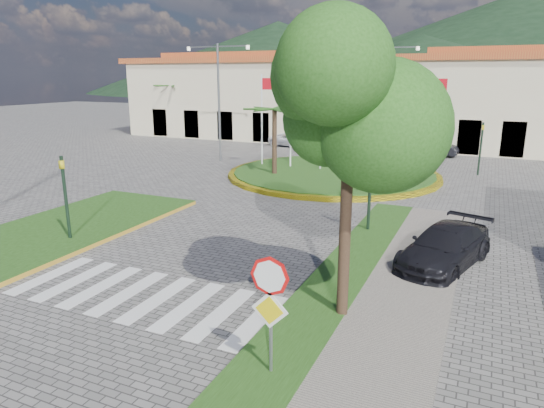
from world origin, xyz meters
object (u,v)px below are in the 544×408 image
at_px(deciduous_tree, 350,110).
at_px(car_side_right, 445,247).
at_px(white_van, 292,140).
at_px(car_dark_a, 323,144).
at_px(stop_sign, 270,298).
at_px(roundabout_island, 333,173).
at_px(car_dark_b, 430,147).

distance_m(deciduous_tree, car_side_right, 6.85).
xyz_separation_m(white_van, car_dark_a, (3.50, -2.18, 0.10)).
bearing_deg(deciduous_tree, car_dark_a, 109.34).
bearing_deg(car_side_right, stop_sign, -91.65).
bearing_deg(deciduous_tree, car_side_right, 67.08).
relative_size(stop_sign, car_side_right, 0.59).
distance_m(roundabout_island, stop_sign, 20.69).
height_order(white_van, car_dark_a, car_dark_a).
relative_size(roundabout_island, car_dark_a, 3.19).
xyz_separation_m(roundabout_island, stop_sign, (4.90, -20.04, 1.62)).
relative_size(car_dark_b, car_side_right, 0.90).
height_order(deciduous_tree, white_van, deciduous_tree).
bearing_deg(deciduous_tree, roundabout_island, 107.91).
bearing_deg(car_dark_b, stop_sign, -173.20).
bearing_deg(car_dark_a, roundabout_island, -169.79).
relative_size(white_van, car_dark_a, 1.04).
xyz_separation_m(car_dark_b, car_side_right, (3.11, -22.76, -0.02)).
distance_m(car_dark_b, car_side_right, 22.97).
bearing_deg(roundabout_island, stop_sign, -76.27).
bearing_deg(car_dark_b, roundabout_island, 163.15).
distance_m(roundabout_island, white_van, 12.77).
bearing_deg(roundabout_island, car_dark_b, 67.29).
relative_size(stop_sign, car_dark_a, 0.67).
distance_m(stop_sign, deciduous_tree, 4.59).
bearing_deg(stop_sign, car_dark_a, 106.31).
height_order(stop_sign, deciduous_tree, deciduous_tree).
distance_m(roundabout_island, car_dark_b, 11.38).
distance_m(stop_sign, car_dark_b, 30.55).
bearing_deg(car_side_right, white_van, 139.05).
relative_size(car_dark_a, car_dark_b, 0.99).
bearing_deg(car_dark_b, white_van, 94.78).
bearing_deg(white_van, car_side_right, -135.26).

